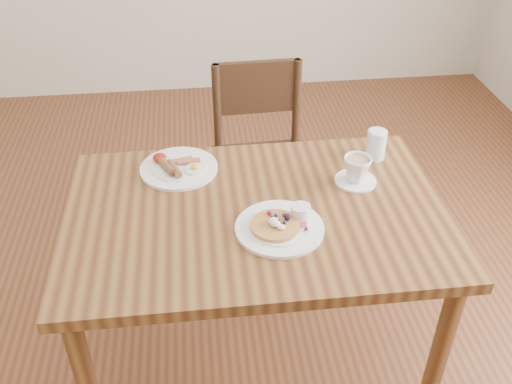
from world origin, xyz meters
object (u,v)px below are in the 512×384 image
Objects in this scene: chair_far at (261,155)px; water_glass at (376,144)px; dining_table at (256,234)px; breakfast_plate at (178,167)px; pancake_plate at (281,225)px; teacup_saucer at (357,171)px.

chair_far reaches higher than water_glass.
breakfast_plate is (-0.24, 0.26, 0.11)m from dining_table.
dining_table is at bearing 79.28° from chair_far.
pancake_plate is 1.93× the size of teacup_saucer.
breakfast_plate is 1.93× the size of teacup_saucer.
teacup_saucer is (0.24, -0.61, 0.30)m from chair_far.
chair_far is at bearing 86.75° from pancake_plate.
teacup_saucer is at bearing -127.05° from water_glass.
teacup_saucer is 0.18m from water_glass.
water_glass is at bearing 52.95° from teacup_saucer.
water_glass is (0.46, 0.26, 0.15)m from dining_table.
teacup_saucer is at bearing -13.41° from breakfast_plate.
chair_far reaches higher than teacup_saucer.
pancake_plate reaches higher than dining_table.
breakfast_plate is at bearing 166.59° from teacup_saucer.
breakfast_plate reaches higher than dining_table.
chair_far is 0.88m from pancake_plate.
water_glass is (0.11, 0.14, 0.01)m from teacup_saucer.
breakfast_plate is 0.61m from teacup_saucer.
chair_far reaches higher than breakfast_plate.
water_glass is at bearing 29.48° from dining_table.
teacup_saucer is (0.60, -0.14, 0.03)m from breakfast_plate.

